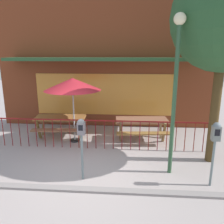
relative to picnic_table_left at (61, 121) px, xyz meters
name	(u,v)px	position (x,y,z in m)	size (l,w,h in m)	color
ground	(86,175)	(1.44, -2.66, -0.61)	(40.00, 40.00, 0.00)	#A79994
pub_storefront	(104,54)	(1.44, 1.68, 2.36)	(8.72, 1.52, 5.99)	#441F11
patio_fence_front	(96,129)	(1.44, -0.98, 0.05)	(7.35, 0.04, 0.97)	maroon
picnic_table_left	(61,121)	(0.00, 0.00, 0.00)	(1.89, 1.48, 0.79)	olive
picnic_table_right	(142,123)	(2.94, -0.09, 0.00)	(1.91, 1.51, 0.79)	brown
patio_umbrella	(73,84)	(0.60, -0.38, 1.39)	(1.90, 1.90, 2.22)	black
parking_meter_near	(81,133)	(1.39, -2.85, 0.58)	(0.18, 0.17, 1.55)	slate
parking_meter_far	(216,138)	(4.43, -2.90, 0.58)	(0.18, 0.17, 1.55)	slate
street_lamp	(176,74)	(3.57, -2.35, 1.93)	(0.28, 0.28, 3.89)	#2D5132
curb_edge	(81,190)	(1.44, -3.34, -0.61)	(12.20, 0.20, 0.11)	gray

